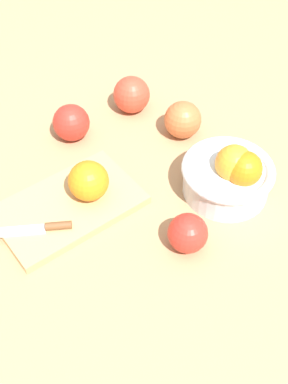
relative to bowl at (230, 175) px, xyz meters
name	(u,v)px	position (x,y,z in m)	size (l,w,h in m)	color
ground_plane	(99,190)	(0.20, -0.14, -0.04)	(2.40, 2.40, 0.00)	tan
bowl	(230,175)	(0.00, 0.00, 0.00)	(0.17, 0.17, 0.11)	silver
cutting_board	(69,206)	(0.26, -0.13, -0.04)	(0.26, 0.16, 0.02)	tan
orange_on_board	(89,181)	(0.22, -0.13, 0.01)	(0.07, 0.07, 0.07)	orange
knife	(39,228)	(0.33, -0.11, -0.02)	(0.14, 0.09, 0.01)	silver
apple_front_left	(71,123)	(0.16, -0.30, -0.01)	(0.08, 0.08, 0.08)	red
apple_front_left_2	(132,95)	(0.01, -0.31, 0.00)	(0.08, 0.08, 0.08)	#D6422D
apple_front_left_3	(183,120)	(-0.03, -0.18, -0.01)	(0.08, 0.08, 0.08)	#CC6638
apple_back_left	(188,233)	(0.14, 0.05, -0.01)	(0.07, 0.07, 0.07)	red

